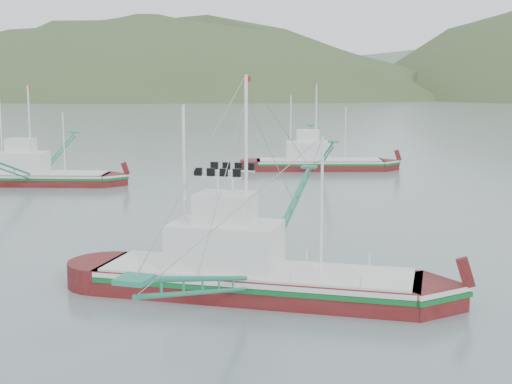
% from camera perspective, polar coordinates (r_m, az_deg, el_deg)
% --- Properties ---
extents(ground, '(1200.00, 1200.00, 0.00)m').
position_cam_1_polar(ground, '(33.33, -3.09, -6.96)').
color(ground, slate).
rests_on(ground, ground).
extents(main_boat, '(13.90, 24.89, 10.07)m').
position_cam_1_polar(main_boat, '(30.42, -0.36, -5.67)').
color(main_boat, '#520D0E').
rests_on(main_boat, ground).
extents(bg_boat_far, '(13.50, 23.03, 9.58)m').
position_cam_1_polar(bg_boat_far, '(74.09, 5.05, 3.18)').
color(bg_boat_far, '#520D0E').
rests_on(bg_boat_far, ground).
extents(bg_boat_left, '(13.31, 22.87, 9.43)m').
position_cam_1_polar(bg_boat_left, '(66.00, -17.28, 2.04)').
color(bg_boat_left, '#520D0E').
rests_on(bg_boat_left, ground).
extents(headland_left, '(448.00, 308.00, 210.00)m').
position_cam_1_polar(headland_left, '(434.50, -8.89, 7.50)').
color(headland_left, '#3A4D27').
rests_on(headland_left, ground).
extents(ridge_distant, '(960.00, 400.00, 240.00)m').
position_cam_1_polar(ridge_distant, '(590.42, 19.29, 7.43)').
color(ridge_distant, slate).
rests_on(ridge_distant, ground).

